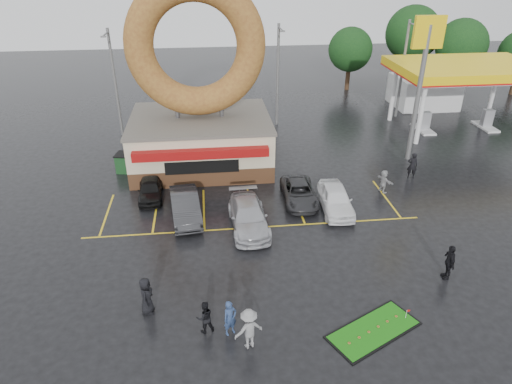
{
  "coord_description": "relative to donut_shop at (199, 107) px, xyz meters",
  "views": [
    {
      "loc": [
        -2.54,
        -19.24,
        14.56
      ],
      "look_at": [
        0.08,
        3.73,
        2.2
      ],
      "focal_mm": 32.0,
      "sensor_mm": 36.0,
      "label": 1
    }
  ],
  "objects": [
    {
      "name": "putting_green",
      "position": [
        7.14,
        -18.35,
        -4.43
      ],
      "size": [
        4.55,
        3.5,
        0.53
      ],
      "color": "black",
      "rests_on": "ground"
    },
    {
      "name": "person_hoodie",
      "position": [
        1.72,
        -18.59,
        -3.52
      ],
      "size": [
        1.38,
        1.06,
        1.89
      ],
      "primitive_type": "imported",
      "rotation": [
        0.0,
        0.0,
        3.47
      ],
      "color": "gray",
      "rests_on": "ground"
    },
    {
      "name": "person_walker_near",
      "position": [
        12.06,
        -6.08,
        -3.67
      ],
      "size": [
        0.97,
        1.54,
        1.59
      ],
      "primitive_type": "imported",
      "rotation": [
        0.0,
        0.0,
        1.94
      ],
      "color": "#969699",
      "rests_on": "ground"
    },
    {
      "name": "tree_far_a",
      "position": [
        29.0,
        17.03,
        0.72
      ],
      "size": [
        5.6,
        5.6,
        8.0
      ],
      "color": "#332114",
      "rests_on": "ground"
    },
    {
      "name": "car_dgrey",
      "position": [
        -1.08,
        -7.94,
        -3.69
      ],
      "size": [
        2.17,
        4.88,
        1.56
      ],
      "primitive_type": "imported",
      "rotation": [
        0.0,
        0.0,
        0.11
      ],
      "color": "#2C2C2F",
      "rests_on": "ground"
    },
    {
      "name": "donut_shop",
      "position": [
        0.0,
        0.0,
        0.0
      ],
      "size": [
        10.2,
        8.7,
        13.5
      ],
      "color": "#472B19",
      "rests_on": "ground"
    },
    {
      "name": "person_blackjkt",
      "position": [
        -0.05,
        -17.53,
        -3.69
      ],
      "size": [
        0.87,
        0.75,
        1.54
      ],
      "primitive_type": "imported",
      "rotation": [
        0.0,
        0.0,
        3.38
      ],
      "color": "black",
      "rests_on": "ground"
    },
    {
      "name": "person_bystander",
      "position": [
        -2.62,
        -16.05,
        -3.54
      ],
      "size": [
        0.69,
        0.96,
        1.85
      ],
      "primitive_type": "imported",
      "rotation": [
        0.0,
        0.0,
        1.45
      ],
      "color": "black",
      "rests_on": "ground"
    },
    {
      "name": "car_grey",
      "position": [
        6.18,
        -6.72,
        -3.84
      ],
      "size": [
        2.22,
        4.55,
        1.25
      ],
      "primitive_type": "imported",
      "rotation": [
        0.0,
        0.0,
        -0.03
      ],
      "color": "#2F2F31",
      "rests_on": "ground"
    },
    {
      "name": "ground",
      "position": [
        3.0,
        -12.97,
        -4.46
      ],
      "size": [
        120.0,
        120.0,
        0.0
      ],
      "primitive_type": "plane",
      "color": "black",
      "rests_on": "ground"
    },
    {
      "name": "gas_station",
      "position": [
        23.0,
        7.97,
        -0.77
      ],
      "size": [
        12.3,
        13.65,
        5.9
      ],
      "color": "silver",
      "rests_on": "ground"
    },
    {
      "name": "streetlight_left",
      "position": [
        -7.0,
        6.95,
        0.32
      ],
      "size": [
        0.4,
        2.21,
        9.0
      ],
      "color": "slate",
      "rests_on": "ground"
    },
    {
      "name": "streetlight_mid",
      "position": [
        7.0,
        7.95,
        0.32
      ],
      "size": [
        0.4,
        2.21,
        9.0
      ],
      "color": "slate",
      "rests_on": "ground"
    },
    {
      "name": "person_blue",
      "position": [
        1.01,
        -17.78,
        -3.63
      ],
      "size": [
        0.73,
        0.64,
        1.68
      ],
      "primitive_type": "imported",
      "rotation": [
        0.0,
        0.0,
        0.49
      ],
      "color": "navy",
      "rests_on": "ground"
    },
    {
      "name": "tree_far_c",
      "position": [
        25.0,
        21.03,
        1.37
      ],
      "size": [
        6.3,
        6.3,
        9.0
      ],
      "color": "#332114",
      "rests_on": "ground"
    },
    {
      "name": "car_black",
      "position": [
        -3.44,
        -5.14,
        -3.82
      ],
      "size": [
        1.75,
        3.89,
        1.3
      ],
      "primitive_type": "imported",
      "rotation": [
        0.0,
        0.0,
        0.06
      ],
      "color": "black",
      "rests_on": "ground"
    },
    {
      "name": "tree_far_d",
      "position": [
        17.0,
        19.03,
        0.07
      ],
      "size": [
        4.9,
        4.9,
        7.0
      ],
      "color": "#332114",
      "rests_on": "ground"
    },
    {
      "name": "car_silver",
      "position": [
        2.61,
        -9.47,
        -3.72
      ],
      "size": [
        2.3,
        5.22,
        1.49
      ],
      "primitive_type": "imported",
      "rotation": [
        0.0,
        0.0,
        0.04
      ],
      "color": "#B3B3B8",
      "rests_on": "ground"
    },
    {
      "name": "person_cameraman",
      "position": [
        11.98,
        -15.24,
        -3.52
      ],
      "size": [
        0.62,
        1.16,
        1.89
      ],
      "primitive_type": "imported",
      "rotation": [
        0.0,
        0.0,
        -1.72
      ],
      "color": "black",
      "rests_on": "ground"
    },
    {
      "name": "shell_sign",
      "position": [
        16.0,
        -0.97,
        2.91
      ],
      "size": [
        2.2,
        0.36,
        10.6
      ],
      "color": "slate",
      "rests_on": "ground"
    },
    {
      "name": "person_walker_far",
      "position": [
        14.85,
        -4.21,
        -3.5
      ],
      "size": [
        0.82,
        0.68,
        1.92
      ],
      "primitive_type": "imported",
      "rotation": [
        0.0,
        0.0,
        2.78
      ],
      "color": "black",
      "rests_on": "ground"
    },
    {
      "name": "car_white",
      "position": [
        8.22,
        -8.06,
        -3.7
      ],
      "size": [
        2.07,
        4.61,
        1.54
      ],
      "primitive_type": "imported",
      "rotation": [
        0.0,
        0.0,
        -0.06
      ],
      "color": "white",
      "rests_on": "ground"
    },
    {
      "name": "dumpster",
      "position": [
        -5.31,
        -0.82,
        -3.81
      ],
      "size": [
        2.0,
        1.53,
        1.3
      ],
      "primitive_type": "cube",
      "rotation": [
        0.0,
        0.0,
        -0.2
      ],
      "color": "#1C4821",
      "rests_on": "ground"
    },
    {
      "name": "streetlight_right",
      "position": [
        19.0,
        8.95,
        0.32
      ],
      "size": [
        0.4,
        2.21,
        9.0
      ],
      "color": "slate",
      "rests_on": "ground"
    }
  ]
}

